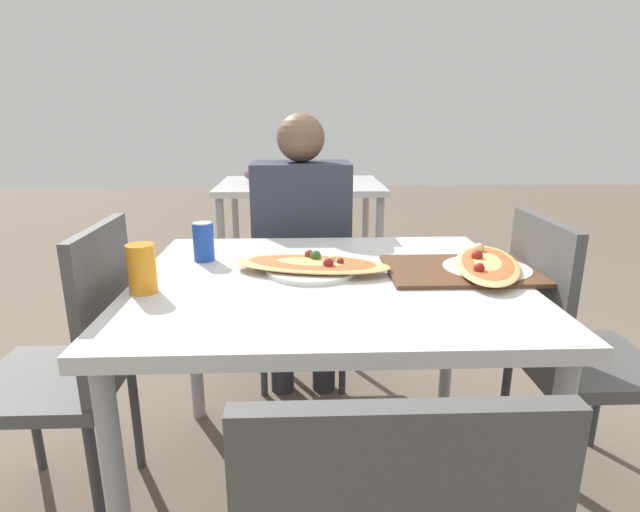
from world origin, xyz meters
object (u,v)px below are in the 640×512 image
(dining_table, at_px, (328,300))
(chair_side_left, at_px, (73,360))
(person_seated, at_px, (302,233))
(soda_can, at_px, (203,242))
(pizza_main, at_px, (312,265))
(drink_glass, at_px, (142,269))
(chair_side_right, at_px, (567,344))
(pizza_second, at_px, (487,265))
(chair_far_seated, at_px, (302,269))

(dining_table, xyz_separation_m, chair_side_left, (-0.74, -0.04, -0.16))
(person_seated, height_order, soda_can, person_seated)
(dining_table, bearing_deg, chair_side_left, -176.62)
(chair_side_left, height_order, pizza_main, chair_side_left)
(chair_side_left, relative_size, person_seated, 0.75)
(dining_table, distance_m, pizza_main, 0.12)
(dining_table, xyz_separation_m, drink_glass, (-0.50, -0.10, 0.14))
(person_seated, bearing_deg, dining_table, 96.28)
(dining_table, relative_size, person_seated, 0.94)
(drink_glass, bearing_deg, chair_side_left, 166.05)
(dining_table, bearing_deg, soda_can, 154.30)
(chair_side_right, xyz_separation_m, pizza_main, (-0.79, 0.05, 0.25))
(pizza_second, bearing_deg, chair_side_right, -6.06)
(drink_glass, bearing_deg, soda_can, 70.03)
(chair_far_seated, distance_m, chair_side_left, 1.08)
(person_seated, height_order, pizza_second, person_seated)
(dining_table, height_order, drink_glass, drink_glass)
(person_seated, relative_size, soda_can, 9.51)
(chair_side_left, distance_m, pizza_main, 0.75)
(person_seated, height_order, pizza_main, person_seated)
(chair_side_left, bearing_deg, chair_side_right, -87.99)
(chair_side_right, height_order, soda_can, chair_side_right)
(chair_side_left, bearing_deg, pizza_second, -86.23)
(chair_side_left, bearing_deg, person_seated, -42.15)
(chair_side_right, relative_size, person_seated, 0.75)
(chair_side_left, xyz_separation_m, pizza_second, (1.22, 0.08, 0.25))
(chair_far_seated, xyz_separation_m, pizza_main, (0.03, -0.75, 0.25))
(pizza_main, bearing_deg, pizza_second, -1.93)
(person_seated, distance_m, soda_can, 0.60)
(dining_table, relative_size, soda_can, 8.90)
(pizza_main, xyz_separation_m, drink_glass, (-0.45, -0.16, 0.05))
(person_seated, bearing_deg, chair_side_right, 140.12)
(person_seated, distance_m, drink_glass, 0.91)
(dining_table, distance_m, soda_can, 0.45)
(pizza_second, bearing_deg, drink_glass, -171.76)
(chair_side_left, relative_size, soda_can, 7.16)
(chair_side_right, distance_m, person_seated, 1.09)
(soda_can, bearing_deg, drink_glass, -109.97)
(pizza_main, xyz_separation_m, soda_can, (-0.35, 0.13, 0.04))
(pizza_main, height_order, drink_glass, drink_glass)
(chair_far_seated, bearing_deg, person_seated, 90.00)
(chair_side_right, height_order, pizza_second, chair_side_right)
(chair_side_left, xyz_separation_m, drink_glass, (0.25, -0.06, 0.30))
(chair_far_seated, bearing_deg, chair_side_right, 135.71)
(dining_table, distance_m, chair_far_seated, 0.83)
(drink_glass, bearing_deg, pizza_main, 19.38)
(chair_side_left, distance_m, pizza_second, 1.25)
(pizza_main, relative_size, drink_glass, 3.80)
(drink_glass, height_order, pizza_second, drink_glass)
(soda_can, height_order, drink_glass, drink_glass)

